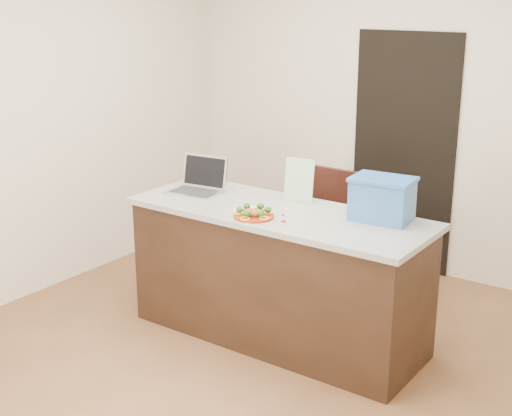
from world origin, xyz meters
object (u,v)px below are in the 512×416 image
Objects in this scene: laptop at (199,182)px; island at (278,275)px; yogurt_bottle at (283,220)px; plate at (254,216)px; blue_box at (382,199)px; napkin at (249,210)px; chair at (326,222)px.

island is at bearing -10.60° from laptop.
island is 33.22× the size of yogurt_bottle.
island is 0.52m from plate.
plate is (-0.04, -0.22, 0.47)m from island.
blue_box reaches higher than plate.
laptop reaches higher than plate.
island is 13.26× the size of napkin.
blue_box is at bearing 42.75° from yogurt_bottle.
plate is 0.73m from laptop.
blue_box is at bearing 22.12° from napkin.
laptop is at bearing -178.66° from blue_box.
laptop is at bearing 176.25° from island.
napkin is 0.38× the size of blue_box.
blue_box is (0.46, 0.43, 0.11)m from yogurt_bottle.
napkin reaches higher than island.
napkin is at bearing -87.37° from chair.
island is 0.89m from laptop.
yogurt_bottle is (0.18, -0.23, 0.48)m from island.
napkin is (-0.10, 0.10, -0.01)m from plate.
laptop is at bearing 163.11° from yogurt_bottle.
chair is (-0.13, 1.15, -0.38)m from plate.
chair is (0.55, 0.89, -0.44)m from laptop.
island is at bearing 128.92° from yogurt_bottle.
plate is at bearing -28.54° from laptop.
blue_box is (0.69, 0.42, 0.13)m from plate.
napkin is at bearing 162.61° from yogurt_bottle.
chair reaches higher than island.
island is 5.10× the size of blue_box.
napkin is 0.40× the size of laptop.
chair is at bearing 91.18° from napkin.
island is 0.50m from napkin.
plate is 1.22m from chair.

